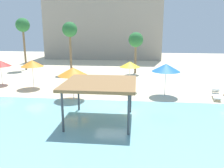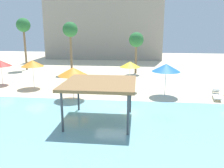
{
  "view_description": "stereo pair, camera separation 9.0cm",
  "coord_description": "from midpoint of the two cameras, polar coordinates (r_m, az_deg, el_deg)",
  "views": [
    {
      "loc": [
        1.94,
        -17.19,
        5.91
      ],
      "look_at": [
        -0.1,
        2.0,
        1.3
      ],
      "focal_mm": 38.09,
      "sensor_mm": 36.0,
      "label": 1
    },
    {
      "loc": [
        2.03,
        -17.18,
        5.91
      ],
      "look_at": [
        -0.1,
        2.0,
        1.3
      ],
      "focal_mm": 38.09,
      "sensor_mm": 36.0,
      "label": 2
    }
  ],
  "objects": [
    {
      "name": "beach_umbrella_red_4",
      "position": [
        27.32,
        -25.35,
        4.5
      ],
      "size": [
        2.19,
        2.19,
        2.58
      ],
      "color": "silver",
      "rests_on": "ground"
    },
    {
      "name": "beach_umbrella_yellow_3",
      "position": [
        22.25,
        4.2,
        4.73
      ],
      "size": [
        1.9,
        1.9,
        2.82
      ],
      "color": "silver",
      "rests_on": "ground"
    },
    {
      "name": "beach_umbrella_blue_1",
      "position": [
        21.04,
        12.72,
        3.86
      ],
      "size": [
        2.47,
        2.47,
        2.87
      ],
      "color": "silver",
      "rests_on": "ground"
    },
    {
      "name": "beach_umbrella_orange_5",
      "position": [
        24.63,
        -18.73,
        4.71
      ],
      "size": [
        2.21,
        2.21,
        2.78
      ],
      "color": "silver",
      "rests_on": "ground"
    },
    {
      "name": "palm_tree_0",
      "position": [
        31.18,
        -10.19,
        12.45
      ],
      "size": [
        1.9,
        1.9,
        6.6
      ],
      "color": "brown",
      "rests_on": "ground"
    },
    {
      "name": "ground_plane",
      "position": [
        18.28,
        -0.5,
        -5.43
      ],
      "size": [
        80.0,
        80.0,
        0.0
      ],
      "primitive_type": "plane",
      "color": "beige"
    },
    {
      "name": "shade_pavilion",
      "position": [
        14.81,
        -3.07,
        -0.07
      ],
      "size": [
        4.45,
        4.45,
        2.61
      ],
      "color": "#42474C",
      "rests_on": "ground"
    },
    {
      "name": "beach_umbrella_orange_2",
      "position": [
        19.79,
        -9.51,
        2.98
      ],
      "size": [
        2.48,
        2.48,
        2.73
      ],
      "color": "silver",
      "rests_on": "ground"
    },
    {
      "name": "palm_tree_2",
      "position": [
        35.74,
        -20.7,
        12.79
      ],
      "size": [
        1.9,
        1.9,
        7.18
      ],
      "color": "brown",
      "rests_on": "ground"
    },
    {
      "name": "lounge_chair_1",
      "position": [
        25.31,
        -2.8,
        0.69
      ],
      "size": [
        0.61,
        1.9,
        0.74
      ],
      "rotation": [
        0.0,
        0.0,
        -1.56
      ],
      "color": "white",
      "rests_on": "ground"
    },
    {
      "name": "hotel_block_0",
      "position": [
        49.48,
        -1.71,
        17.4
      ],
      "size": [
        21.88,
        11.04,
        18.66
      ],
      "primitive_type": "cube",
      "color": "#9E9384",
      "rests_on": "ground"
    },
    {
      "name": "palm_tree_1",
      "position": [
        31.11,
        5.66,
        10.36
      ],
      "size": [
        1.9,
        1.9,
        5.32
      ],
      "color": "brown",
      "rests_on": "ground"
    },
    {
      "name": "lounge_chair_3",
      "position": [
        22.04,
        23.64,
        -2.38
      ],
      "size": [
        0.94,
        1.97,
        0.74
      ],
      "rotation": [
        0.0,
        0.0,
        -1.76
      ],
      "color": "white",
      "rests_on": "ground"
    },
    {
      "name": "lagoon_water",
      "position": [
        13.45,
        -3.11,
        -12.55
      ],
      "size": [
        44.0,
        13.5,
        0.04
      ],
      "primitive_type": "cube",
      "color": "#7AB7C1",
      "rests_on": "ground"
    }
  ]
}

